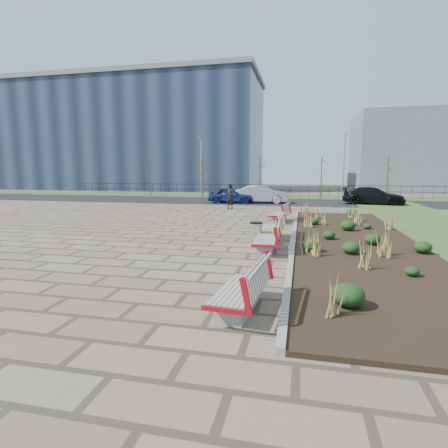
% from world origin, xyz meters
% --- Properties ---
extents(ground, '(120.00, 120.00, 0.00)m').
position_xyz_m(ground, '(0.00, 0.00, 0.00)').
color(ground, '#756651').
rests_on(ground, ground).
extents(planting_bed, '(4.50, 18.00, 0.10)m').
position_xyz_m(planting_bed, '(6.25, 5.00, 0.05)').
color(planting_bed, black).
rests_on(planting_bed, ground).
extents(planting_curb, '(0.16, 18.00, 0.15)m').
position_xyz_m(planting_curb, '(3.92, 5.00, 0.07)').
color(planting_curb, gray).
rests_on(planting_curb, ground).
extents(grass_verge_far, '(80.00, 5.00, 0.04)m').
position_xyz_m(grass_verge_far, '(0.00, 28.00, 0.02)').
color(grass_verge_far, '#33511E').
rests_on(grass_verge_far, ground).
extents(road, '(80.00, 7.00, 0.02)m').
position_xyz_m(road, '(0.00, 22.00, 0.01)').
color(road, black).
rests_on(road, ground).
extents(bench_a, '(1.10, 2.18, 1.00)m').
position_xyz_m(bench_a, '(3.00, -2.42, 0.50)').
color(bench_a, '#A40A16').
rests_on(bench_a, ground).
extents(bench_b, '(0.98, 2.13, 1.00)m').
position_xyz_m(bench_b, '(3.00, 2.84, 0.50)').
color(bench_b, '#B30B16').
rests_on(bench_b, ground).
extents(bench_c, '(0.95, 2.12, 1.00)m').
position_xyz_m(bench_c, '(3.00, 5.13, 0.50)').
color(bench_c, '#F7F10D').
rests_on(bench_c, ground).
extents(bench_d, '(1.17, 2.20, 1.00)m').
position_xyz_m(bench_d, '(3.00, 10.05, 0.50)').
color(bench_d, '#A80B0B').
rests_on(bench_d, ground).
extents(litter_bin, '(0.48, 0.48, 0.83)m').
position_xyz_m(litter_bin, '(2.53, 3.95, 0.42)').
color(litter_bin, '#B2B2B7').
rests_on(litter_bin, ground).
extents(pedestrian, '(0.79, 0.67, 1.83)m').
position_xyz_m(pedestrian, '(-0.83, 15.54, 0.92)').
color(pedestrian, black).
rests_on(pedestrian, ground).
extents(car_blue, '(4.00, 1.86, 1.33)m').
position_xyz_m(car_blue, '(-1.65, 20.12, 0.68)').
color(car_blue, navy).
rests_on(car_blue, road).
extents(car_silver, '(4.65, 1.96, 1.49)m').
position_xyz_m(car_silver, '(0.87, 20.57, 0.77)').
color(car_silver, gray).
rests_on(car_silver, road).
extents(car_black, '(5.04, 2.58, 1.40)m').
position_xyz_m(car_black, '(9.89, 21.36, 0.72)').
color(car_black, black).
rests_on(car_black, road).
extents(tree_a, '(1.40, 1.40, 4.00)m').
position_xyz_m(tree_a, '(-12.00, 26.50, 2.04)').
color(tree_a, '#4C3D2D').
rests_on(tree_a, grass_verge_far).
extents(tree_b, '(1.40, 1.40, 4.00)m').
position_xyz_m(tree_b, '(-6.00, 26.50, 2.04)').
color(tree_b, '#4C3D2D').
rests_on(tree_b, grass_verge_far).
extents(tree_c, '(1.40, 1.40, 4.00)m').
position_xyz_m(tree_c, '(0.00, 26.50, 2.04)').
color(tree_c, '#4C3D2D').
rests_on(tree_c, grass_verge_far).
extents(tree_d, '(1.40, 1.40, 4.00)m').
position_xyz_m(tree_d, '(6.00, 26.50, 2.04)').
color(tree_d, '#4C3D2D').
rests_on(tree_d, grass_verge_far).
extents(tree_e, '(1.40, 1.40, 4.00)m').
position_xyz_m(tree_e, '(12.00, 26.50, 2.04)').
color(tree_e, '#4C3D2D').
rests_on(tree_e, grass_verge_far).
extents(lamp_west, '(0.24, 0.60, 6.00)m').
position_xyz_m(lamp_west, '(-6.00, 26.00, 3.04)').
color(lamp_west, gray).
rests_on(lamp_west, grass_verge_far).
extents(lamp_east, '(0.24, 0.60, 6.00)m').
position_xyz_m(lamp_east, '(8.00, 26.00, 3.04)').
color(lamp_east, gray).
rests_on(lamp_east, grass_verge_far).
extents(railing_fence, '(44.00, 0.10, 1.20)m').
position_xyz_m(railing_fence, '(0.00, 29.50, 0.64)').
color(railing_fence, black).
rests_on(railing_fence, grass_verge_far).
extents(building_glass, '(40.00, 14.00, 15.00)m').
position_xyz_m(building_glass, '(-22.00, 40.00, 7.50)').
color(building_glass, '#192338').
rests_on(building_glass, ground).
extents(building_grey, '(18.00, 12.00, 10.00)m').
position_xyz_m(building_grey, '(20.00, 42.00, 5.00)').
color(building_grey, slate).
rests_on(building_grey, ground).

